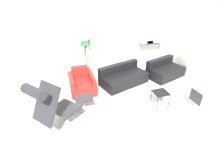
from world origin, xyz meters
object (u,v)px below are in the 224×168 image
Objects in this scene: ottoman at (84,100)px; armchair_red at (82,84)px; couch_low at (123,77)px; shelf_unit at (150,42)px; lounge_chair at (50,103)px; couch_second at (164,71)px; side_table at (161,94)px; potted_plant at (86,57)px; crt_television at (202,97)px.

armchair_red is (0.11, 0.92, 0.00)m from ottoman.
couch_low is 2.21m from shelf_unit.
lounge_chair is 0.92× the size of couch_second.
armchair_red is at bearing 142.70° from side_table.
shelf_unit is at bearing -158.97° from couch_low.
couch_second is 3.21× the size of side_table.
potted_plant reaches higher than lounge_chair.
shelf_unit reaches higher than couch_second.
armchair_red is 3.49m from crt_television.
armchair_red is at bearing -156.66° from shelf_unit.
couch_low is (1.40, 0.04, -0.02)m from armchair_red.
shelf_unit is (0.02, 1.26, 0.73)m from couch_second.
couch_second is (3.03, 0.06, -0.02)m from armchair_red.
crt_television is (3.07, -0.91, 0.04)m from ottoman.
ottoman is 3.29m from couch_second.
lounge_chair is 2.95m from potted_plant.
potted_plant is (1.30, 2.65, -0.05)m from lounge_chair.
couch_low is at bearing 32.60° from ottoman.
crt_television is at bearing -48.80° from potted_plant.
potted_plant is at bearing -63.15° from couch_low.
armchair_red is 2.40m from side_table.
side_table is (2.82, 0.09, -0.39)m from lounge_chair.
side_table is at bearing 69.93° from crt_television.
couch_second is at bearing 164.04° from couch_low.
armchair_red reaches higher than couch_low.
lounge_chair is 4.29m from couch_second.
crt_television is (-0.07, -1.89, 0.06)m from couch_second.
couch_low is at bearing -15.96° from couch_second.
couch_second is 2.88m from potted_plant.
couch_second is at bearing 17.40° from ottoman.
potted_plant is 2.69m from shelf_unit.
crt_television is at bearing 113.20° from couch_low.
potted_plant reaches higher than side_table.
shelf_unit reaches higher than side_table.
lounge_chair is 0.87× the size of potted_plant.
side_table is at bearing -59.38° from potted_plant.
armchair_red is at bearing -15.48° from couch_second.
side_table is 2.99m from potted_plant.
couch_low is at bearing -46.52° from potted_plant.
potted_plant is at bearing -109.06° from armchair_red.
armchair_red is 0.52× the size of couch_low.
potted_plant is at bearing 116.30° from lounge_chair.
shelf_unit is at bearing -156.28° from armchair_red.
potted_plant is (-2.57, 2.94, 0.42)m from crt_television.
armchair_red is 0.63× the size of couch_second.
shelf_unit reaches higher than crt_television.
potted_plant reaches higher than crt_television.
ottoman is at bearing 73.24° from crt_television.
crt_television is (1.56, -1.87, 0.06)m from couch_low.
crt_television reaches higher than ottoman.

